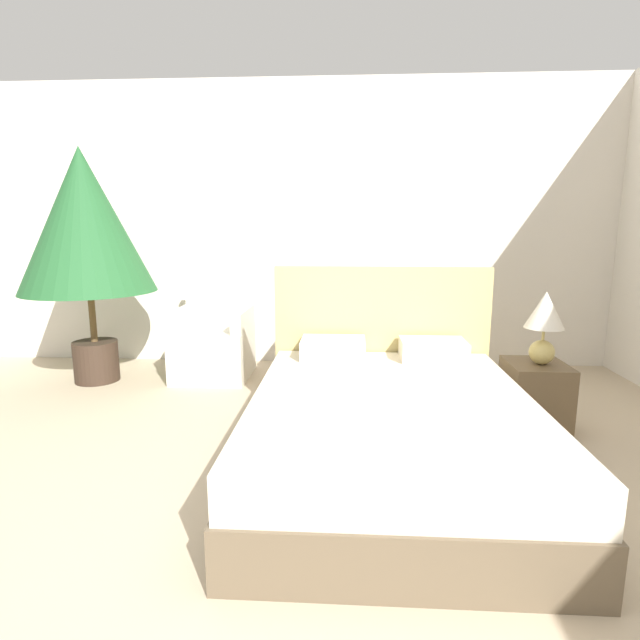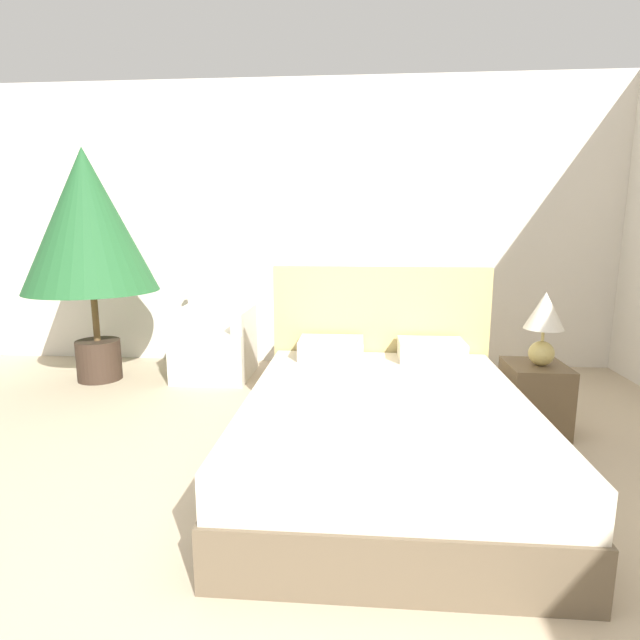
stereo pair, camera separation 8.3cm
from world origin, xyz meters
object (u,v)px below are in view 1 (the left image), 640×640
object	(u,v)px
bed	(389,428)
armchair_near_window_left	(214,347)
nightstand	(535,397)
potted_palm	(85,225)
table_lamp	(545,319)
armchair_near_window_right	(331,348)

from	to	relation	value
bed	armchair_near_window_left	distance (m)	2.42
armchair_near_window_left	nightstand	xyz separation A→B (m)	(2.64, -1.15, -0.05)
bed	nightstand	xyz separation A→B (m)	(1.09, 0.71, -0.03)
bed	armchair_near_window_left	size ratio (longest dim) A/B	2.28
potted_palm	nightstand	distance (m)	4.02
bed	armchair_near_window_left	bearing A→B (deg)	129.91
nightstand	table_lamp	bearing A→B (deg)	-54.87
bed	table_lamp	bearing A→B (deg)	31.98
armchair_near_window_right	table_lamp	world-z (taller)	table_lamp
armchair_near_window_right	potted_palm	size ratio (longest dim) A/B	0.42
armchair_near_window_right	potted_palm	world-z (taller)	potted_palm
bed	table_lamp	distance (m)	1.41
bed	potted_palm	world-z (taller)	potted_palm
bed	nightstand	world-z (taller)	bed
armchair_near_window_right	nightstand	distance (m)	1.89
armchair_near_window_right	table_lamp	size ratio (longest dim) A/B	1.76
armchair_near_window_left	nightstand	world-z (taller)	armchair_near_window_left
bed	table_lamp	world-z (taller)	bed
nightstand	potted_palm	bearing A→B (deg)	165.87
armchair_near_window_right	nightstand	size ratio (longest dim) A/B	1.82
armchair_near_window_left	nightstand	bearing A→B (deg)	-23.70
potted_palm	armchair_near_window_left	bearing A→B (deg)	11.11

